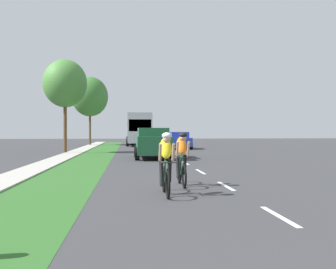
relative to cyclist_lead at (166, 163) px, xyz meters
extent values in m
plane|color=#38383A|center=(1.91, 11.47, -0.81)|extent=(120.00, 120.00, 0.00)
cube|color=#2D6026|center=(-3.06, 11.47, -0.81)|extent=(2.38, 70.00, 0.01)
cube|color=#B2ADA3|center=(-4.89, 11.47, -0.81)|extent=(1.28, 70.00, 0.10)
cube|color=white|center=(1.91, -2.53, -0.81)|extent=(0.12, 1.80, 0.01)
cube|color=white|center=(1.91, 1.47, -0.81)|extent=(0.12, 1.80, 0.01)
cube|color=white|center=(1.91, 5.47, -0.81)|extent=(0.12, 1.80, 0.01)
cube|color=white|center=(1.91, 9.47, -0.81)|extent=(0.12, 1.80, 0.01)
cube|color=white|center=(1.91, 13.47, -0.81)|extent=(0.12, 1.80, 0.01)
cube|color=white|center=(1.91, 17.47, -0.81)|extent=(0.12, 1.80, 0.01)
cube|color=white|center=(1.91, 21.47, -0.81)|extent=(0.12, 1.80, 0.01)
cube|color=white|center=(1.91, 25.47, -0.81)|extent=(0.12, 1.80, 0.01)
cube|color=white|center=(1.91, 29.47, -0.81)|extent=(0.12, 1.80, 0.01)
cube|color=white|center=(1.91, 33.47, -0.81)|extent=(0.12, 1.80, 0.01)
cube|color=white|center=(1.91, 37.47, -0.81)|extent=(0.12, 1.80, 0.01)
cube|color=white|center=(1.91, 41.47, -0.81)|extent=(0.12, 1.80, 0.01)
torus|color=black|center=(0.00, 0.55, -0.47)|extent=(0.06, 0.68, 0.68)
torus|color=black|center=(0.00, -0.49, -0.47)|extent=(0.06, 0.68, 0.68)
cylinder|color=#194C2D|center=(0.00, -0.07, -0.29)|extent=(0.04, 0.59, 0.43)
cylinder|color=#194C2D|center=(0.00, 0.21, -0.19)|extent=(0.04, 0.04, 0.55)
cylinder|color=#194C2D|center=(0.00, -0.02, 0.04)|extent=(0.03, 0.55, 0.03)
cylinder|color=black|center=(0.00, -0.47, 0.05)|extent=(0.42, 0.02, 0.02)
ellipsoid|color=yellow|center=(0.00, 0.05, 0.37)|extent=(0.30, 0.54, 0.63)
sphere|color=tan|center=(0.00, -0.23, 0.61)|extent=(0.20, 0.20, 0.20)
ellipsoid|color=white|center=(0.00, -0.23, 0.69)|extent=(0.24, 0.28, 0.16)
cylinder|color=tan|center=(-0.16, -0.23, 0.29)|extent=(0.07, 0.26, 0.45)
cylinder|color=tan|center=(0.16, -0.23, 0.29)|extent=(0.07, 0.26, 0.45)
cylinder|color=black|center=(-0.10, 0.13, -0.29)|extent=(0.10, 0.30, 0.60)
cylinder|color=black|center=(0.10, 0.08, -0.19)|extent=(0.10, 0.25, 0.61)
torus|color=black|center=(0.62, 2.17, -0.47)|extent=(0.06, 0.68, 0.68)
torus|color=black|center=(0.62, 1.13, -0.47)|extent=(0.06, 0.68, 0.68)
cylinder|color=#194C2D|center=(0.62, 1.55, -0.29)|extent=(0.04, 0.59, 0.43)
cylinder|color=#194C2D|center=(0.62, 1.83, -0.19)|extent=(0.04, 0.04, 0.55)
cylinder|color=#194C2D|center=(0.62, 1.60, 0.04)|extent=(0.03, 0.55, 0.03)
cylinder|color=black|center=(0.62, 1.15, 0.05)|extent=(0.42, 0.02, 0.02)
ellipsoid|color=orange|center=(0.62, 1.67, 0.37)|extent=(0.30, 0.54, 0.63)
sphere|color=tan|center=(0.62, 1.39, 0.61)|extent=(0.20, 0.20, 0.20)
ellipsoid|color=black|center=(0.62, 1.39, 0.69)|extent=(0.24, 0.28, 0.16)
cylinder|color=tan|center=(0.46, 1.39, 0.29)|extent=(0.07, 0.26, 0.45)
cylinder|color=tan|center=(0.78, 1.39, 0.29)|extent=(0.07, 0.26, 0.45)
cylinder|color=black|center=(0.52, 1.75, -0.29)|extent=(0.10, 0.30, 0.60)
cylinder|color=black|center=(0.72, 1.70, -0.19)|extent=(0.10, 0.25, 0.61)
cube|color=#194C2D|center=(0.49, 13.09, 0.00)|extent=(1.90, 4.70, 1.00)
cube|color=#194C2D|center=(0.49, 13.29, 0.72)|extent=(1.71, 2.91, 0.52)
cube|color=#1E2833|center=(0.49, 12.03, 0.60)|extent=(1.56, 0.08, 0.44)
cylinder|color=black|center=(-0.46, 11.68, -0.45)|extent=(0.25, 0.72, 0.72)
cylinder|color=black|center=(1.44, 11.68, -0.45)|extent=(0.25, 0.72, 0.72)
cylinder|color=black|center=(-0.46, 14.50, -0.45)|extent=(0.25, 0.72, 0.72)
cylinder|color=black|center=(1.44, 14.50, -0.45)|extent=(0.25, 0.72, 0.72)
cube|color=#23389E|center=(3.62, 24.95, -0.17)|extent=(1.76, 4.30, 0.76)
cube|color=#23389E|center=(3.62, 25.10, 0.45)|extent=(1.55, 2.24, 0.52)
cube|color=#1E2833|center=(3.62, 24.14, 0.43)|extent=(1.44, 0.08, 0.44)
cylinder|color=black|center=(2.74, 23.62, -0.49)|extent=(0.22, 0.64, 0.64)
cylinder|color=black|center=(4.50, 23.62, -0.49)|extent=(0.22, 0.64, 0.64)
cylinder|color=black|center=(2.74, 26.29, -0.49)|extent=(0.22, 0.64, 0.64)
cylinder|color=black|center=(4.50, 26.29, -0.49)|extent=(0.22, 0.64, 0.64)
cube|color=#A5A8AD|center=(0.21, 34.86, 1.12)|extent=(2.50, 11.60, 3.10)
cube|color=#1E2833|center=(0.21, 34.86, 1.52)|extent=(2.52, 10.67, 0.64)
cube|color=#1E2833|center=(0.21, 29.09, 1.37)|extent=(2.25, 0.06, 1.20)
cylinder|color=black|center=(-1.04, 31.09, -0.33)|extent=(0.28, 0.96, 0.96)
cylinder|color=black|center=(1.46, 31.09, -0.33)|extent=(0.28, 0.96, 0.96)
cylinder|color=black|center=(-1.04, 38.05, -0.33)|extent=(0.28, 0.96, 0.96)
cylinder|color=black|center=(1.46, 38.05, -0.33)|extent=(0.28, 0.96, 0.96)
cylinder|color=brown|center=(-5.53, 19.13, 1.09)|extent=(0.24, 0.24, 3.81)
ellipsoid|color=#478438|center=(-5.53, 19.13, 4.27)|extent=(3.17, 3.17, 3.48)
cylinder|color=brown|center=(-5.32, 35.03, 1.14)|extent=(0.24, 0.24, 3.90)
ellipsoid|color=#38722D|center=(-5.32, 35.03, 4.73)|extent=(4.11, 4.11, 4.52)
camera|label=1|loc=(-0.92, -9.54, 0.80)|focal=41.19mm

